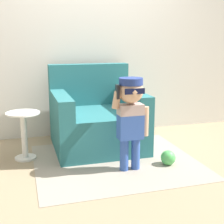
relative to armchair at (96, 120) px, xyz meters
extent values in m
plane|color=#998466|center=(0.08, -0.10, -0.33)|extent=(10.00, 10.00, 0.00)
cube|color=silver|center=(0.08, 0.60, 0.97)|extent=(10.00, 0.05, 2.60)
cube|color=#286B70|center=(0.00, -0.05, -0.10)|extent=(1.01, 1.03, 0.45)
cube|color=#286B70|center=(0.00, 0.38, 0.38)|extent=(1.01, 0.17, 0.52)
cube|color=#286B70|center=(-0.42, -0.14, 0.23)|extent=(0.17, 0.86, 0.22)
cube|color=#286B70|center=(0.42, -0.14, 0.23)|extent=(0.17, 0.86, 0.22)
cylinder|color=#3356AD|center=(0.09, -0.80, -0.17)|extent=(0.09, 0.09, 0.32)
cylinder|color=#3356AD|center=(0.21, -0.80, -0.17)|extent=(0.09, 0.09, 0.32)
cube|color=#3356AD|center=(0.15, -0.80, 0.11)|extent=(0.24, 0.14, 0.24)
cube|color=#B29993|center=(0.15, -0.80, 0.28)|extent=(0.24, 0.14, 0.10)
sphere|color=tan|center=(0.15, -0.80, 0.46)|extent=(0.24, 0.24, 0.24)
cylinder|color=navy|center=(0.15, -0.80, 0.55)|extent=(0.23, 0.23, 0.07)
cube|color=navy|center=(0.15, -0.69, 0.53)|extent=(0.14, 0.11, 0.01)
cube|color=#0F1433|center=(0.15, -0.91, 0.48)|extent=(0.19, 0.01, 0.05)
cylinder|color=tan|center=(0.30, -0.80, 0.16)|extent=(0.07, 0.07, 0.29)
cylinder|color=tan|center=(0.01, -0.80, 0.38)|extent=(0.10, 0.07, 0.17)
cube|color=black|center=(0.01, -0.82, 0.46)|extent=(0.02, 0.07, 0.13)
cylinder|color=white|center=(-0.84, -0.20, -0.32)|extent=(0.23, 0.23, 0.02)
cylinder|color=white|center=(-0.84, -0.20, -0.08)|extent=(0.06, 0.06, 0.50)
cylinder|color=white|center=(-0.84, -0.20, 0.18)|extent=(0.35, 0.35, 0.02)
cube|color=#9E9384|center=(0.07, -0.55, -0.32)|extent=(1.68, 1.49, 0.01)
sphere|color=#4CB256|center=(0.57, -0.79, -0.25)|extent=(0.15, 0.15, 0.15)
camera|label=1|loc=(-0.84, -3.52, 0.92)|focal=50.00mm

